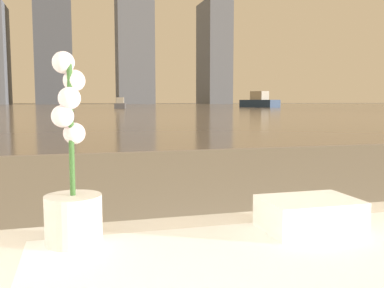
% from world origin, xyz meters
% --- Properties ---
extents(potted_orchid, '(0.13, 0.13, 0.43)m').
position_xyz_m(potted_orchid, '(-0.64, 0.87, 0.66)').
color(potted_orchid, silver).
rests_on(potted_orchid, bathtub).
extents(towel_stack, '(0.23, 0.17, 0.08)m').
position_xyz_m(towel_stack, '(-0.06, 0.81, 0.57)').
color(towel_stack, white).
rests_on(towel_stack, bathtub).
extents(harbor_water, '(180.00, 110.00, 0.01)m').
position_xyz_m(harbor_water, '(0.00, 62.00, 0.01)').
color(harbor_water, gray).
rests_on(harbor_water, ground_plane).
extents(harbor_boat_1, '(3.88, 5.98, 2.12)m').
position_xyz_m(harbor_boat_1, '(23.21, 52.40, 0.76)').
color(harbor_boat_1, navy).
rests_on(harbor_boat_1, harbor_water).
extents(harbor_boat_4, '(1.65, 3.46, 1.25)m').
position_xyz_m(harbor_boat_4, '(4.56, 49.40, 0.45)').
color(harbor_boat_4, '#4C4C51').
rests_on(harbor_boat_4, harbor_water).
extents(skyline_tower_4, '(9.71, 8.97, 30.74)m').
position_xyz_m(skyline_tower_4, '(15.85, 118.00, 15.37)').
color(skyline_tower_4, slate).
rests_on(skyline_tower_4, ground_plane).
extents(skyline_tower_5, '(6.72, 13.64, 28.80)m').
position_xyz_m(skyline_tower_5, '(38.62, 118.00, 14.40)').
color(skyline_tower_5, slate).
rests_on(skyline_tower_5, ground_plane).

